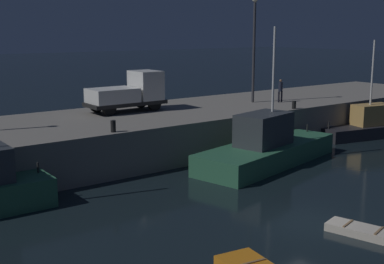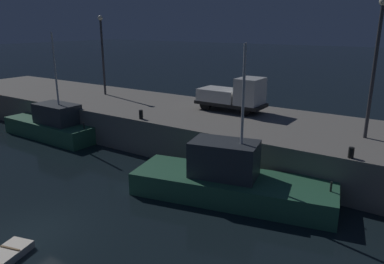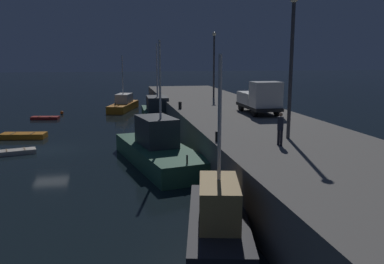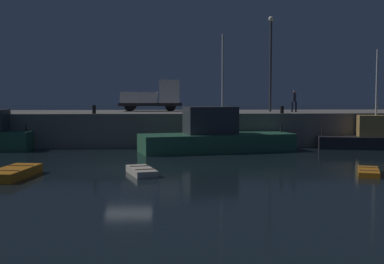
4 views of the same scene
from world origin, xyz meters
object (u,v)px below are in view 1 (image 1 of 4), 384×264
object	(u,v)px
dockworker	(280,89)
bollard_central	(294,105)
fishing_boat_orange	(367,126)
utility_truck	(130,93)
fishing_boat_white	(266,148)
dinghy_orange_near	(363,231)
bollard_west	(113,126)
lamp_post_east	(254,41)

from	to	relation	value
dockworker	bollard_central	size ratio (longest dim) A/B	3.15
fishing_boat_orange	utility_truck	xyz separation A→B (m)	(-15.90, 7.48, 2.91)
fishing_boat_white	dinghy_orange_near	bearing A→B (deg)	-115.08
bollard_west	bollard_central	size ratio (longest dim) A/B	1.16
fishing_boat_white	utility_truck	xyz separation A→B (m)	(-4.31, 8.59, 2.77)
fishing_boat_white	bollard_central	size ratio (longest dim) A/B	20.18
dinghy_orange_near	bollard_west	world-z (taller)	bollard_west
fishing_boat_orange	lamp_post_east	xyz separation A→B (m)	(-6.35, 5.67, 6.23)
bollard_west	fishing_boat_white	bearing A→B (deg)	-18.32
fishing_boat_orange	bollard_west	size ratio (longest dim) A/B	12.00
bollard_west	fishing_boat_orange	bearing A→B (deg)	-4.95
fishing_boat_white	bollard_west	distance (m)	9.30
fishing_boat_orange	fishing_boat_white	bearing A→B (deg)	-174.52
utility_truck	dockworker	size ratio (longest dim) A/B	3.08
utility_truck	dockworker	xyz separation A→B (m)	(11.24, -3.02, -0.25)
dockworker	utility_truck	bearing A→B (deg)	164.96
dockworker	bollard_west	world-z (taller)	dockworker
lamp_post_east	bollard_central	xyz separation A→B (m)	(0.03, -4.09, -4.28)
fishing_boat_white	utility_truck	distance (m)	10.01
lamp_post_east	bollard_west	world-z (taller)	lamp_post_east
fishing_boat_orange	bollard_west	xyz separation A→B (m)	(-20.24, 1.75, 1.99)
fishing_boat_orange	utility_truck	distance (m)	17.82
fishing_boat_white	bollard_west	size ratio (longest dim) A/B	17.37
fishing_boat_orange	bollard_west	distance (m)	20.41
utility_truck	bollard_west	xyz separation A→B (m)	(-4.33, -5.73, -0.92)
bollard_central	dockworker	bearing A→B (deg)	60.21
dinghy_orange_near	bollard_west	bearing A→B (deg)	107.07
utility_truck	bollard_west	bearing A→B (deg)	-127.10
fishing_boat_orange	lamp_post_east	distance (m)	10.55
lamp_post_east	utility_truck	distance (m)	10.27
lamp_post_east	bollard_west	bearing A→B (deg)	-164.25
lamp_post_east	bollard_central	world-z (taller)	lamp_post_east
fishing_boat_orange	bollard_central	xyz separation A→B (m)	(-6.32, 1.58, 1.95)
fishing_boat_orange	utility_truck	world-z (taller)	fishing_boat_orange
bollard_central	utility_truck	bearing A→B (deg)	148.40
dockworker	bollard_central	xyz separation A→B (m)	(-1.65, -2.88, -0.71)
bollard_west	bollard_central	xyz separation A→B (m)	(13.92, -0.17, -0.04)
fishing_boat_orange	dockworker	size ratio (longest dim) A/B	4.42
utility_truck	fishing_boat_orange	bearing A→B (deg)	-25.20
utility_truck	bollard_west	size ratio (longest dim) A/B	8.35
utility_truck	dockworker	world-z (taller)	utility_truck
fishing_boat_white	lamp_post_east	world-z (taller)	lamp_post_east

